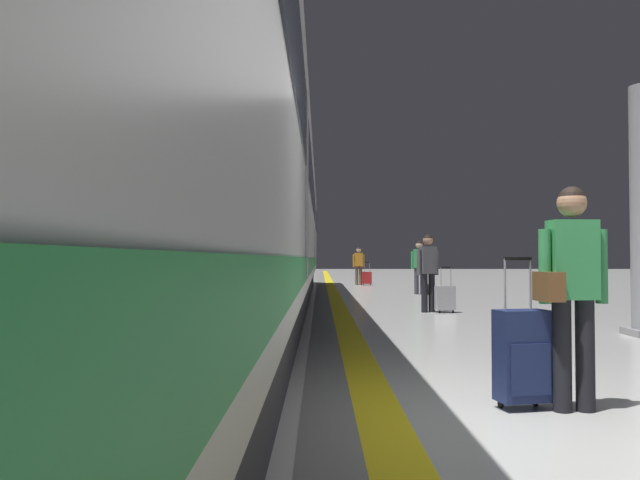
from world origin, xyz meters
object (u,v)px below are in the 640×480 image
high_speed_train (239,187)px  passenger_mid (421,263)px  rolling_suitcase_foreground (525,356)px  passenger_near (430,267)px  suitcase_far (369,278)px  suitcase_near (447,298)px  passenger_far (360,263)px  duffel_bag_mid (433,290)px  traveller_foreground (573,281)px

high_speed_train → passenger_mid: high_speed_train is taller
rolling_suitcase_foreground → passenger_near: size_ratio=0.70×
suitcase_far → suitcase_near: bearing=-87.2°
rolling_suitcase_foreground → passenger_far: passenger_far is taller
high_speed_train → passenger_far: size_ratio=21.81×
passenger_mid → duffel_bag_mid: (0.32, -0.16, -0.79)m
high_speed_train → duffel_bag_mid: size_ratio=77.22×
rolling_suitcase_foreground → suitcase_far: 21.18m
traveller_foreground → passenger_near: 8.42m
passenger_mid → suitcase_near: bearing=-94.4°
passenger_far → suitcase_far: size_ratio=1.66×
suitcase_near → passenger_far: size_ratio=0.60×
passenger_mid → duffel_bag_mid: 0.87m
traveller_foreground → duffel_bag_mid: bearing=84.0°
traveller_foreground → suitcase_near: traveller_foreground is taller
traveller_foreground → passenger_far: traveller_foreground is taller
high_speed_train → suitcase_far: 14.15m
high_speed_train → passenger_mid: size_ratio=20.84×
rolling_suitcase_foreground → suitcase_near: size_ratio=1.19×
duffel_bag_mid → suitcase_far: suitcase_far is taller
passenger_near → suitcase_far: 12.86m
suitcase_near → suitcase_far: size_ratio=1.00×
passenger_near → suitcase_far: passenger_near is taller
rolling_suitcase_foreground → duffel_bag_mid: (1.86, 14.55, -0.24)m
suitcase_near → passenger_mid: bearing=85.6°
passenger_mid → suitcase_far: size_ratio=1.73×
traveller_foreground → rolling_suitcase_foreground: 0.65m
high_speed_train → suitcase_far: bearing=75.4°
high_speed_train → rolling_suitcase_foreground: size_ratio=30.32×
traveller_foreground → passenger_mid: (1.21, 14.78, -0.00)m
passenger_near → suitcase_near: (0.32, -0.14, -0.62)m
suitcase_near → duffel_bag_mid: size_ratio=2.13×
suitcase_near → suitcase_far: bearing=92.8°
passenger_mid → suitcase_far: 6.59m
rolling_suitcase_foreground → traveller_foreground: bearing=-12.2°
high_speed_train → rolling_suitcase_foreground: bearing=-67.9°
traveller_foreground → suitcase_far: 21.26m
traveller_foreground → suitcase_near: (0.71, 8.27, -0.64)m
rolling_suitcase_foreground → passenger_near: 8.38m
passenger_far → suitcase_far: (0.32, -0.15, -0.60)m
passenger_far → duffel_bag_mid: bearing=-75.3°
high_speed_train → suitcase_near: high_speed_train is taller
rolling_suitcase_foreground → passenger_mid: 14.80m
high_speed_train → traveller_foreground: (3.44, -7.72, -1.56)m
passenger_far → high_speed_train: bearing=-103.2°
high_speed_train → duffel_bag_mid: (4.97, 6.90, -2.35)m
passenger_far → suitcase_far: passenger_far is taller
rolling_suitcase_foreground → passenger_mid: passenger_mid is taller
passenger_mid → passenger_far: bearing=102.4°
high_speed_train → passenger_far: (3.20, 13.68, -1.60)m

